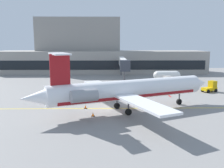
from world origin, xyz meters
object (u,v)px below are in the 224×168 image
(pushback_tractor, at_px, (169,81))
(fuel_tank, at_px, (167,75))
(baggage_tug, at_px, (211,87))
(regional_jet, at_px, (127,90))

(pushback_tractor, relative_size, fuel_tank, 0.57)
(baggage_tug, bearing_deg, fuel_tank, 111.24)
(baggage_tug, xyz_separation_m, pushback_tractor, (-6.57, 7.94, -0.02))
(baggage_tug, distance_m, fuel_tank, 15.27)
(fuel_tank, bearing_deg, pushback_tractor, -99.44)
(regional_jet, distance_m, fuel_tank, 31.05)
(regional_jet, relative_size, pushback_tractor, 6.92)
(regional_jet, bearing_deg, baggage_tug, 37.62)
(fuel_tank, bearing_deg, baggage_tug, -68.76)
(regional_jet, xyz_separation_m, baggage_tug, (18.24, 14.06, -2.18))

